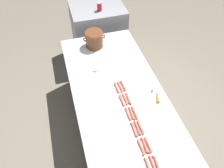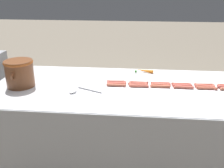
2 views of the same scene
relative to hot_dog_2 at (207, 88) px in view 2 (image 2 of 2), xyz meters
The scene contains 20 objects.
ground_plane 1.05m from the hot_dog_2, 90.57° to the left, with size 20.00×20.00×0.00m, color #756B5B.
griddle_counter 0.77m from the hot_dog_2, 90.57° to the left, with size 0.96×2.20×0.83m.
hot_dog_2 is the anchor object (origin of this frame).
hot_dog_3 0.18m from the hot_dog_2, 89.95° to the left, with size 0.03×0.16×0.02m.
hot_dog_4 0.36m from the hot_dog_2, 89.64° to the left, with size 0.02×0.16×0.02m.
hot_dog_5 0.54m from the hot_dog_2, 90.21° to the left, with size 0.03×0.16×0.02m.
hot_dog_6 0.72m from the hot_dog_2, 90.18° to the left, with size 0.03×0.16×0.02m.
hot_dog_9 0.04m from the hot_dog_2, ahead, with size 0.03×0.16×0.02m.
hot_dog_10 0.19m from the hot_dog_2, 79.21° to the left, with size 0.03×0.16×0.02m.
hot_dog_11 0.36m from the hot_dog_2, 83.93° to the left, with size 0.03×0.16×0.02m.
hot_dog_12 0.55m from the hot_dog_2, 86.47° to the left, with size 0.03×0.16×0.02m.
hot_dog_13 0.72m from the hot_dog_2, 87.29° to the left, with size 0.03×0.16×0.02m.
hot_dog_16 0.07m from the hot_dog_2, ahead, with size 0.03×0.16×0.02m.
hot_dog_17 0.20m from the hot_dog_2, 70.31° to the left, with size 0.03×0.16×0.02m.
hot_dog_18 0.36m from the hot_dog_2, 78.88° to the left, with size 0.03×0.16×0.02m.
hot_dog_19 0.54m from the hot_dog_2, 82.79° to the left, with size 0.03×0.16×0.02m.
hot_dog_20 0.73m from the hot_dog_2, 84.32° to the left, with size 0.03×0.16×0.02m.
bean_pot 1.50m from the hot_dog_2, 92.69° to the left, with size 0.29×0.23×0.22m.
serving_spoon 1.01m from the hot_dog_2, 98.37° to the left, with size 0.15×0.26×0.02m.
carrot 0.61m from the hot_dog_2, 52.79° to the left, with size 0.09×0.18×0.03m.
Camera 2 is at (-1.89, -0.07, 1.61)m, focal length 40.22 mm.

